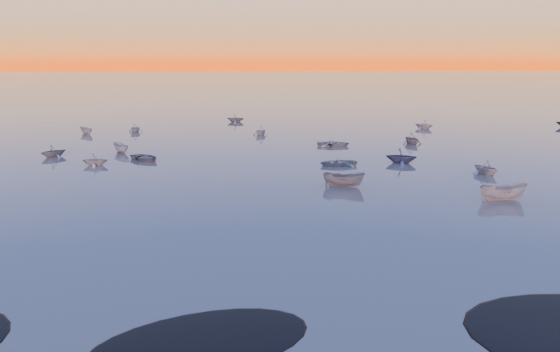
{
  "coord_description": "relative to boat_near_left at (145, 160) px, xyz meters",
  "views": [
    {
      "loc": [
        -4.38,
        -20.67,
        12.32
      ],
      "look_at": [
        -1.92,
        28.0,
        1.47
      ],
      "focal_mm": 35.0,
      "sensor_mm": 36.0,
      "label": 1
    }
  ],
  "objects": [
    {
      "name": "moored_fleet",
      "position": [
        17.31,
        8.84,
        0.0
      ],
      "size": [
        124.0,
        58.0,
        1.2
      ],
      "primitive_type": null,
      "color": "beige",
      "rests_on": "ground"
    },
    {
      "name": "boat_near_center",
      "position": [
        34.52,
        -20.16,
        0.0
      ],
      "size": [
        1.95,
        4.32,
        1.47
      ],
      "primitive_type": "imported",
      "rotation": [
        0.0,
        0.0,
        1.61
      ],
      "color": "beige",
      "rests_on": "ground"
    },
    {
      "name": "boat_near_left",
      "position": [
        0.0,
        0.0,
        0.0
      ],
      "size": [
        4.4,
        4.47,
        1.11
      ],
      "primitive_type": "imported",
      "rotation": [
        0.0,
        0.0,
        0.8
      ],
      "color": "slate",
      "rests_on": "ground"
    },
    {
      "name": "ground",
      "position": [
        17.31,
        55.84,
        0.0
      ],
      "size": [
        600.0,
        600.0,
        0.0
      ],
      "primitive_type": "plane",
      "color": "slate",
      "rests_on": "ground"
    },
    {
      "name": "boat_near_right",
      "position": [
        37.48,
        -9.7,
        0.0
      ],
      "size": [
        3.71,
        2.71,
        1.18
      ],
      "primitive_type": "imported",
      "rotation": [
        0.0,
        0.0,
        3.54
      ],
      "color": "beige",
      "rests_on": "ground"
    }
  ]
}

